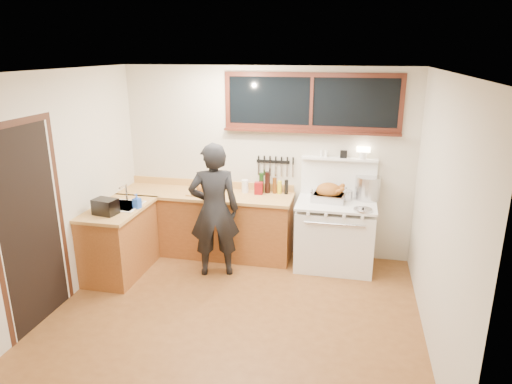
% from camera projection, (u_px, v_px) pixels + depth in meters
% --- Properties ---
extents(ground_plane, '(4.00, 3.50, 0.02)m').
position_uv_depth(ground_plane, '(236.00, 313.00, 5.07)').
color(ground_plane, brown).
extents(room_shell, '(4.10, 3.60, 2.65)m').
position_uv_depth(room_shell, '(233.00, 169.00, 4.58)').
color(room_shell, beige).
rests_on(room_shell, ground).
extents(counter_back, '(2.44, 0.64, 1.00)m').
position_uv_depth(counter_back, '(206.00, 223.00, 6.45)').
color(counter_back, brown).
rests_on(counter_back, ground).
extents(counter_left, '(0.64, 1.09, 0.90)m').
position_uv_depth(counter_left, '(119.00, 240.00, 5.86)').
color(counter_left, brown).
rests_on(counter_left, ground).
extents(sink_unit, '(0.50, 0.45, 0.37)m').
position_uv_depth(sink_unit, '(121.00, 210.00, 5.81)').
color(sink_unit, white).
rests_on(sink_unit, counter_left).
extents(vintage_stove, '(1.02, 0.74, 1.58)m').
position_uv_depth(vintage_stove, '(335.00, 233.00, 6.05)').
color(vintage_stove, white).
rests_on(vintage_stove, ground).
extents(back_window, '(2.32, 0.13, 0.77)m').
position_uv_depth(back_window, '(311.00, 108.00, 5.94)').
color(back_window, black).
rests_on(back_window, room_shell).
extents(left_doorway, '(0.02, 1.04, 2.17)m').
position_uv_depth(left_doorway, '(31.00, 226.00, 4.63)').
color(left_doorway, black).
rests_on(left_doorway, ground).
extents(knife_strip, '(0.52, 0.03, 0.28)m').
position_uv_depth(knife_strip, '(274.00, 163.00, 6.27)').
color(knife_strip, black).
rests_on(knife_strip, room_shell).
extents(man, '(0.73, 0.58, 1.73)m').
position_uv_depth(man, '(214.00, 210.00, 5.73)').
color(man, black).
rests_on(man, ground).
extents(soap_bottle, '(0.10, 0.10, 0.19)m').
position_uv_depth(soap_bottle, '(137.00, 201.00, 5.68)').
color(soap_bottle, blue).
rests_on(soap_bottle, counter_left).
extents(toaster, '(0.30, 0.23, 0.19)m').
position_uv_depth(toaster, '(105.00, 207.00, 5.47)').
color(toaster, black).
rests_on(toaster, counter_left).
extents(cutting_board, '(0.46, 0.38, 0.14)m').
position_uv_depth(cutting_board, '(205.00, 191.00, 6.22)').
color(cutting_board, tan).
rests_on(cutting_board, counter_back).
extents(roast_turkey, '(0.46, 0.36, 0.24)m').
position_uv_depth(roast_turkey, '(329.00, 193.00, 5.95)').
color(roast_turkey, silver).
rests_on(roast_turkey, vintage_stove).
extents(stockpot, '(0.42, 0.42, 0.31)m').
position_uv_depth(stockpot, '(368.00, 188.00, 6.01)').
color(stockpot, silver).
rests_on(stockpot, vintage_stove).
extents(saucepan, '(0.17, 0.29, 0.13)m').
position_uv_depth(saucepan, '(346.00, 195.00, 6.00)').
color(saucepan, silver).
rests_on(saucepan, vintage_stove).
extents(pot_lid, '(0.26, 0.26, 0.04)m').
position_uv_depth(pot_lid, '(363.00, 210.00, 5.61)').
color(pot_lid, silver).
rests_on(pot_lid, vintage_stove).
extents(coffee_tin, '(0.12, 0.10, 0.17)m').
position_uv_depth(coffee_tin, '(259.00, 188.00, 6.23)').
color(coffee_tin, maroon).
rests_on(coffee_tin, counter_back).
extents(pitcher, '(0.10, 0.10, 0.18)m').
position_uv_depth(pitcher, '(245.00, 186.00, 6.30)').
color(pitcher, white).
rests_on(pitcher, counter_back).
extents(bottle_cluster, '(0.41, 0.07, 0.30)m').
position_uv_depth(bottle_cluster, '(271.00, 184.00, 6.27)').
color(bottle_cluster, black).
rests_on(bottle_cluster, counter_back).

